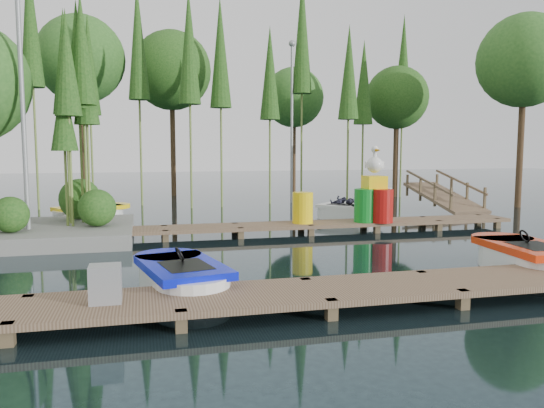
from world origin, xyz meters
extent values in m
plane|color=#1D3137|center=(0.00, 0.00, 0.00)|extent=(90.00, 90.00, 0.00)
cube|color=brown|center=(0.00, -4.50, 0.25)|extent=(18.00, 1.50, 0.10)
cube|color=brown|center=(-4.30, -5.13, 0.05)|extent=(0.16, 0.16, 0.50)
cube|color=brown|center=(-4.30, -3.87, 0.05)|extent=(0.16, 0.16, 0.50)
cube|color=brown|center=(-2.15, -5.13, 0.05)|extent=(0.16, 0.16, 0.50)
cube|color=brown|center=(-2.15, -3.87, 0.05)|extent=(0.16, 0.16, 0.50)
cube|color=brown|center=(0.00, -5.13, 0.05)|extent=(0.16, 0.16, 0.50)
cube|color=brown|center=(0.00, -3.87, 0.05)|extent=(0.16, 0.16, 0.50)
cube|color=brown|center=(2.15, -5.13, 0.05)|extent=(0.16, 0.16, 0.50)
cube|color=brown|center=(2.15, -3.87, 0.05)|extent=(0.16, 0.16, 0.50)
cube|color=brown|center=(4.30, -3.87, 0.05)|extent=(0.16, 0.16, 0.50)
cube|color=brown|center=(1.00, 2.50, 0.25)|extent=(15.00, 1.20, 0.10)
cube|color=brown|center=(-6.10, 2.98, 0.05)|extent=(0.16, 0.16, 0.50)
cube|color=brown|center=(-4.07, 2.02, 0.05)|extent=(0.16, 0.16, 0.50)
cube|color=brown|center=(-4.07, 2.98, 0.05)|extent=(0.16, 0.16, 0.50)
cube|color=brown|center=(-2.04, 2.02, 0.05)|extent=(0.16, 0.16, 0.50)
cube|color=brown|center=(-2.04, 2.98, 0.05)|extent=(0.16, 0.16, 0.50)
cube|color=brown|center=(-0.01, 2.02, 0.05)|extent=(0.16, 0.16, 0.50)
cube|color=brown|center=(-0.01, 2.98, 0.05)|extent=(0.16, 0.16, 0.50)
cube|color=brown|center=(2.01, 2.02, 0.05)|extent=(0.16, 0.16, 0.50)
cube|color=brown|center=(2.01, 2.98, 0.05)|extent=(0.16, 0.16, 0.50)
cube|color=brown|center=(4.04, 2.02, 0.05)|extent=(0.16, 0.16, 0.50)
cube|color=brown|center=(4.04, 2.98, 0.05)|extent=(0.16, 0.16, 0.50)
cube|color=brown|center=(6.07, 2.02, 0.05)|extent=(0.16, 0.16, 0.50)
cube|color=brown|center=(6.07, 2.98, 0.05)|extent=(0.16, 0.16, 0.50)
cube|color=brown|center=(8.10, 2.02, 0.05)|extent=(0.16, 0.16, 0.50)
cube|color=brown|center=(8.10, 2.98, 0.05)|extent=(0.16, 0.16, 0.50)
cube|color=slate|center=(-6.00, 3.00, 0.18)|extent=(6.20, 4.20, 0.42)
sphere|color=#2B571B|center=(-5.80, 2.00, 0.84)|extent=(0.90, 0.90, 0.90)
sphere|color=#2B571B|center=(-4.40, 4.20, 0.99)|extent=(1.20, 1.20, 1.20)
sphere|color=#2B571B|center=(-3.80, 2.60, 0.89)|extent=(1.00, 1.00, 1.00)
cylinder|color=olive|center=(-4.25, 3.56, 2.97)|extent=(0.07, 0.07, 5.93)
cone|color=#2B571B|center=(-4.25, 3.56, 5.04)|extent=(0.70, 0.70, 2.97)
cylinder|color=olive|center=(-4.57, 3.40, 2.83)|extent=(0.07, 0.07, 5.66)
cone|color=#2B571B|center=(-4.57, 3.40, 4.81)|extent=(0.70, 0.70, 2.83)
cylinder|color=olive|center=(-4.07, 3.59, 2.61)|extent=(0.07, 0.07, 5.22)
cone|color=#2B571B|center=(-4.07, 3.59, 4.44)|extent=(0.70, 0.70, 2.61)
cylinder|color=olive|center=(-4.44, 2.78, 2.76)|extent=(0.07, 0.07, 5.53)
cone|color=#2B571B|center=(-4.44, 2.78, 4.70)|extent=(0.70, 0.70, 2.76)
cylinder|color=olive|center=(-4.59, 2.90, 2.01)|extent=(0.07, 0.07, 4.01)
cone|color=#2B571B|center=(-4.59, 2.90, 3.41)|extent=(0.70, 0.70, 2.01)
cylinder|color=olive|center=(-4.13, 3.45, 3.05)|extent=(0.07, 0.07, 6.11)
cone|color=#2B571B|center=(-4.13, 3.45, 5.19)|extent=(0.70, 0.70, 3.05)
cylinder|color=#45301D|center=(12.74, 6.90, 3.03)|extent=(0.26, 0.26, 6.06)
sphere|color=#356A25|center=(12.74, 6.90, 6.06)|extent=(3.81, 3.81, 3.81)
cylinder|color=#45301D|center=(9.99, 12.65, 2.51)|extent=(0.26, 0.26, 5.02)
sphere|color=#2B571B|center=(9.99, 12.65, 5.02)|extent=(3.16, 3.16, 3.16)
cylinder|color=#45301D|center=(5.74, 16.70, 2.65)|extent=(0.26, 0.26, 5.31)
sphere|color=#356A25|center=(5.74, 16.70, 5.31)|extent=(3.34, 3.34, 3.34)
cylinder|color=#45301D|center=(-1.00, 16.03, 3.23)|extent=(0.26, 0.26, 6.46)
sphere|color=#2B571B|center=(-1.00, 16.03, 6.46)|extent=(4.06, 4.06, 4.06)
cylinder|color=#45301D|center=(-5.41, 16.00, 3.43)|extent=(0.26, 0.26, 6.85)
sphere|color=#356A25|center=(-5.41, 16.00, 6.85)|extent=(4.31, 4.31, 4.31)
cylinder|color=olive|center=(-6.71, 10.82, 4.83)|extent=(0.09, 0.09, 9.66)
cone|color=#2B571B|center=(-6.71, 10.82, 7.54)|extent=(0.90, 0.90, 5.31)
cylinder|color=olive|center=(-4.68, 11.83, 3.85)|extent=(0.09, 0.09, 7.69)
cone|color=#2B571B|center=(-4.68, 11.83, 6.00)|extent=(0.90, 0.90, 4.23)
cylinder|color=olive|center=(-2.63, 11.48, 4.49)|extent=(0.09, 0.09, 8.99)
cone|color=#2B571B|center=(-2.63, 11.48, 7.01)|extent=(0.90, 0.90, 4.94)
cylinder|color=olive|center=(-0.63, 9.87, 4.22)|extent=(0.09, 0.09, 8.44)
cone|color=#2B571B|center=(-0.63, 9.87, 6.58)|extent=(0.90, 0.90, 4.64)
cylinder|color=olive|center=(0.65, 10.00, 4.11)|extent=(0.09, 0.09, 8.22)
cone|color=#2B571B|center=(0.65, 10.00, 6.41)|extent=(0.90, 0.90, 4.52)
cylinder|color=olive|center=(2.96, 10.87, 3.70)|extent=(0.09, 0.09, 7.41)
cone|color=#2B571B|center=(2.96, 10.87, 5.78)|extent=(0.90, 0.90, 4.07)
cylinder|color=olive|center=(4.49, 11.10, 4.89)|extent=(0.09, 0.09, 9.77)
cone|color=#2B571B|center=(4.49, 11.10, 7.62)|extent=(0.90, 0.90, 5.38)
cylinder|color=olive|center=(6.24, 9.83, 3.70)|extent=(0.09, 0.09, 7.40)
cone|color=#2B571B|center=(6.24, 9.83, 5.77)|extent=(0.90, 0.90, 4.07)
cylinder|color=olive|center=(7.63, 11.42, 3.57)|extent=(0.09, 0.09, 7.14)
cone|color=#2B571B|center=(7.63, 11.42, 5.57)|extent=(0.90, 0.90, 3.93)
cylinder|color=olive|center=(10.17, 12.43, 4.31)|extent=(0.09, 0.09, 8.61)
cone|color=#2B571B|center=(10.17, 12.43, 6.72)|extent=(0.90, 0.90, 4.74)
cylinder|color=gray|center=(-5.50, 2.50, 3.50)|extent=(0.12, 0.12, 7.00)
cylinder|color=gray|center=(4.00, 11.00, 3.50)|extent=(0.12, 0.12, 7.00)
sphere|color=gray|center=(4.00, 11.00, 7.10)|extent=(0.30, 0.30, 0.30)
cube|color=brown|center=(9.00, 6.50, 0.55)|extent=(1.50, 3.94, 0.95)
cube|color=brown|center=(8.30, 4.90, 0.59)|extent=(0.08, 0.08, 0.90)
cube|color=brown|center=(8.30, 6.00, 0.70)|extent=(0.08, 0.08, 0.90)
cube|color=brown|center=(8.30, 7.10, 0.81)|extent=(0.08, 0.08, 0.90)
cube|color=brown|center=(8.30, 8.20, 0.92)|extent=(0.08, 0.08, 0.90)
cube|color=brown|center=(8.30, 6.50, 1.15)|extent=(0.06, 3.54, 0.83)
cube|color=brown|center=(9.70, 4.90, 0.59)|extent=(0.08, 0.08, 0.90)
cube|color=brown|center=(9.70, 6.00, 0.70)|extent=(0.08, 0.08, 0.90)
cube|color=brown|center=(9.70, 7.10, 0.81)|extent=(0.08, 0.08, 0.90)
cube|color=brown|center=(9.70, 8.20, 0.92)|extent=(0.08, 0.08, 0.90)
cube|color=brown|center=(9.70, 6.50, 1.15)|extent=(0.06, 3.54, 0.83)
cube|color=white|center=(-2.00, -3.33, 0.20)|extent=(1.40, 1.41, 0.54)
cylinder|color=white|center=(-2.12, -2.76, 0.20)|extent=(1.40, 1.40, 0.54)
cylinder|color=white|center=(-1.87, -3.91, 0.20)|extent=(1.40, 1.40, 0.54)
cube|color=#0813CD|center=(-2.00, -3.33, 0.49)|extent=(1.61, 2.26, 0.14)
cylinder|color=#0813CD|center=(-2.18, -2.49, 0.49)|extent=(1.43, 1.43, 0.14)
cube|color=black|center=(-1.95, -3.52, 0.53)|extent=(0.92, 1.10, 0.06)
torus|color=black|center=(-2.03, -3.19, 0.68)|extent=(0.20, 0.30, 0.26)
cube|color=white|center=(4.82, -3.32, 0.20)|extent=(1.32, 1.33, 0.56)
cylinder|color=white|center=(4.87, -2.70, 0.20)|extent=(1.32, 1.32, 0.56)
cube|color=red|center=(4.82, -3.32, 0.51)|extent=(1.41, 2.23, 0.14)
cylinder|color=red|center=(4.89, -2.42, 0.51)|extent=(1.34, 1.34, 0.14)
cube|color=black|center=(4.81, -3.52, 0.56)|extent=(0.84, 1.07, 0.06)
torus|color=black|center=(4.83, -3.17, 0.72)|extent=(0.17, 0.29, 0.27)
cube|color=white|center=(-4.36, 6.30, 0.20)|extent=(1.65, 1.65, 0.54)
cylinder|color=white|center=(-3.86, 6.63, 0.20)|extent=(1.65, 1.65, 0.54)
cylinder|color=white|center=(-4.86, 5.97, 0.20)|extent=(1.65, 1.65, 0.54)
cube|color=yellow|center=(-4.36, 6.30, 0.49)|extent=(2.39, 2.16, 0.14)
cylinder|color=yellow|center=(-3.64, 6.79, 0.49)|extent=(1.68, 1.68, 0.14)
cube|color=black|center=(-4.52, 6.19, 0.54)|extent=(1.22, 1.16, 0.06)
torus|color=black|center=(-4.24, 6.38, 0.69)|extent=(0.31, 0.27, 0.26)
imported|color=#1E1E2D|center=(-4.56, 6.16, 0.78)|extent=(0.53, 0.51, 0.96)
cube|color=white|center=(4.31, 5.08, 0.18)|extent=(1.53, 1.53, 0.50)
cylinder|color=white|center=(4.68, 4.68, 0.18)|extent=(1.53, 1.53, 0.50)
cylinder|color=white|center=(3.94, 5.48, 0.18)|extent=(1.53, 1.53, 0.50)
cube|color=white|center=(4.31, 5.08, 0.45)|extent=(2.09, 2.13, 0.13)
cylinder|color=white|center=(4.85, 4.49, 0.45)|extent=(1.56, 1.56, 0.13)
cube|color=black|center=(4.19, 5.21, 0.49)|extent=(1.10, 1.11, 0.05)
torus|color=black|center=(4.40, 4.98, 0.63)|extent=(0.27, 0.27, 0.24)
imported|color=#1E1E2D|center=(4.15, 5.24, 0.68)|extent=(0.44, 0.45, 0.81)
imported|color=#1E1E2D|center=(4.60, 5.22, 0.62)|extent=(0.34, 0.35, 0.61)
cube|color=gray|center=(-3.16, -4.50, 0.57)|extent=(0.44, 0.37, 0.54)
cylinder|color=yellow|center=(1.91, 2.50, 0.75)|extent=(0.60, 0.60, 0.90)
cylinder|color=#0E7F20|center=(3.78, 2.29, 0.79)|extent=(0.65, 0.65, 0.98)
cylinder|color=silver|center=(4.43, 2.62, 0.79)|extent=(0.65, 0.65, 0.98)
cylinder|color=#A00E0B|center=(4.22, 2.07, 0.79)|extent=(0.65, 0.65, 0.98)
cube|color=yellow|center=(4.11, 2.40, 1.47)|extent=(0.60, 0.60, 0.38)
sphere|color=white|center=(4.11, 2.40, 1.99)|extent=(0.48, 0.48, 0.48)
cylinder|color=white|center=(4.11, 2.40, 2.26)|extent=(0.11, 0.11, 0.33)
sphere|color=white|center=(4.11, 2.40, 2.44)|extent=(0.22, 0.22, 0.22)
cone|color=orange|center=(4.11, 2.18, 2.42)|extent=(0.11, 0.33, 0.11)
cube|color=white|center=(4.11, 2.40, 1.99)|extent=(0.60, 0.07, 0.20)
cylinder|color=gray|center=(4.08, 2.50, 0.63)|extent=(0.11, 0.11, 0.65)
sphere|color=white|center=(4.08, 2.50, 1.06)|extent=(0.22, 0.22, 0.22)
cube|color=gray|center=(4.08, 2.50, 1.06)|extent=(0.55, 0.04, 0.04)
cone|color=orange|center=(4.08, 2.37, 1.06)|extent=(0.04, 0.11, 0.04)
camera|label=1|loc=(-2.62, -12.17, 2.47)|focal=35.00mm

